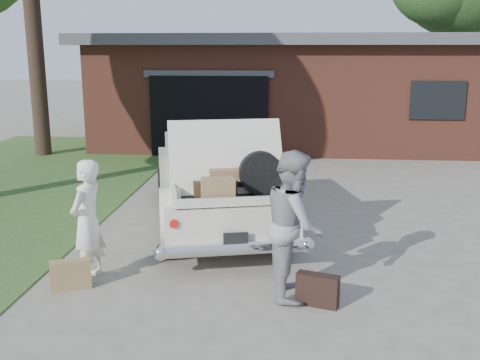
{
  "coord_description": "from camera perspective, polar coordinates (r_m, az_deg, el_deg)",
  "views": [
    {
      "loc": [
        0.68,
        -7.07,
        2.91
      ],
      "look_at": [
        0.0,
        0.6,
        1.1
      ],
      "focal_mm": 42.0,
      "sensor_mm": 36.0,
      "label": 1
    }
  ],
  "objects": [
    {
      "name": "ground",
      "position": [
        7.67,
        -0.4,
        -9.06
      ],
      "size": [
        90.0,
        90.0,
        0.0
      ],
      "primitive_type": "plane",
      "color": "gray",
      "rests_on": "ground"
    },
    {
      "name": "house",
      "position": [
        18.58,
        6.09,
        9.33
      ],
      "size": [
        12.8,
        7.8,
        3.3
      ],
      "color": "brown",
      "rests_on": "ground"
    },
    {
      "name": "sedan",
      "position": [
        9.5,
        -2.56,
        -0.1
      ],
      "size": [
        3.02,
        5.22,
        1.92
      ],
      "rotation": [
        0.0,
        0.0,
        0.24
      ],
      "color": "beige",
      "rests_on": "ground"
    },
    {
      "name": "woman_left",
      "position": [
        7.36,
        -15.26,
        -4.02
      ],
      "size": [
        0.47,
        0.63,
        1.57
      ],
      "primitive_type": "imported",
      "rotation": [
        0.0,
        0.0,
        -1.75
      ],
      "color": "white",
      "rests_on": "ground"
    },
    {
      "name": "woman_right",
      "position": [
        6.67,
        5.53,
        -4.5
      ],
      "size": [
        0.72,
        0.9,
        1.77
      ],
      "primitive_type": "imported",
      "rotation": [
        0.0,
        0.0,
        1.63
      ],
      "color": "gray",
      "rests_on": "ground"
    },
    {
      "name": "suitcase_left",
      "position": [
        7.32,
        -16.83,
        -9.19
      ],
      "size": [
        0.51,
        0.34,
        0.37
      ],
      "primitive_type": "cube",
      "rotation": [
        0.0,
        0.0,
        0.42
      ],
      "color": "#987C4D",
      "rests_on": "ground"
    },
    {
      "name": "suitcase_right",
      "position": [
        6.66,
        7.88,
        -11.0
      ],
      "size": [
        0.52,
        0.3,
        0.38
      ],
      "primitive_type": "cube",
      "rotation": [
        0.0,
        0.0,
        -0.32
      ],
      "color": "black",
      "rests_on": "ground"
    }
  ]
}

